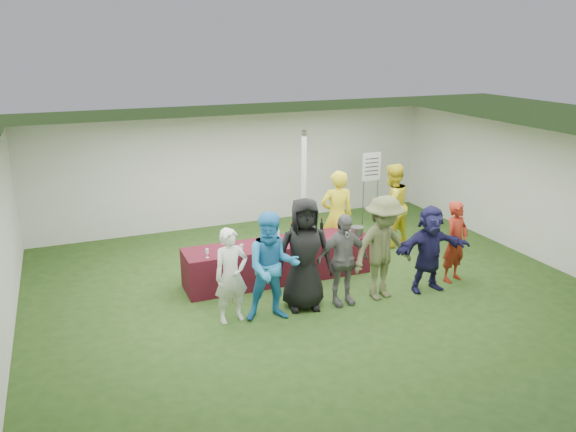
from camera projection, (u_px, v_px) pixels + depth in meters
name	position (u px, v px, depth m)	size (l,w,h in m)	color
ground	(304.00, 284.00, 10.63)	(60.00, 60.00, 0.00)	#284719
tent	(304.00, 197.00, 11.46)	(10.00, 10.00, 10.00)	white
serving_table	(278.00, 261.00, 10.73)	(3.60, 0.80, 0.75)	#571320
wine_bottles	(306.00, 230.00, 10.93)	(0.74, 0.14, 0.32)	black
wine_glasses	(260.00, 245.00, 10.18)	(2.78, 0.13, 0.16)	silver
water_bottle	(278.00, 236.00, 10.67)	(0.07, 0.07, 0.23)	silver
bar_towel	(351.00, 231.00, 11.23)	(0.25, 0.18, 0.03)	white
dump_bucket	(357.00, 231.00, 10.96)	(0.26, 0.26, 0.18)	slate
wine_list_sign	(371.00, 172.00, 13.74)	(0.50, 0.03, 1.80)	slate
staff_pourer	(337.00, 216.00, 11.51)	(0.70, 0.46, 1.91)	yellow
staff_back	(391.00, 206.00, 12.33)	(0.90, 0.70, 1.86)	yellow
customer_0	(231.00, 276.00, 9.02)	(0.58, 0.38, 1.59)	white
customer_1	(273.00, 267.00, 9.03)	(0.89, 0.70, 1.84)	#2787CD
customer_2	(304.00, 254.00, 9.42)	(0.95, 0.62, 1.95)	black
customer_3	(342.00, 260.00, 9.61)	(0.96, 0.40, 1.63)	slate
customer_4	(383.00, 248.00, 9.79)	(1.22, 0.70, 1.88)	#535A34
customer_5	(429.00, 249.00, 10.14)	(1.49, 0.48, 1.61)	#1A1843
customer_6	(456.00, 242.00, 10.56)	(0.57, 0.37, 1.56)	maroon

